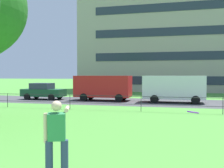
# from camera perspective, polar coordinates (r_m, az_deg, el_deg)

# --- Properties ---
(street_strip) EXTENTS (80.00, 6.74, 0.01)m
(street_strip) POSITION_cam_1_polar(r_m,az_deg,el_deg) (22.80, 8.30, -3.87)
(street_strip) COLOR #424247
(street_strip) RESTS_ON ground
(park_fence) EXTENTS (28.89, 0.04, 1.00)m
(park_fence) POSITION_cam_1_polar(r_m,az_deg,el_deg) (16.84, 6.25, -3.62)
(park_fence) COLOR #232328
(park_fence) RESTS_ON ground
(person_thrower) EXTENTS (0.49, 0.86, 1.76)m
(person_thrower) POSITION_cam_1_polar(r_m,az_deg,el_deg) (5.84, -11.76, -11.41)
(person_thrower) COLOR navy
(person_thrower) RESTS_ON ground
(frisbee) EXTENTS (0.38, 0.38, 0.07)m
(frisbee) POSITION_cam_1_polar(r_m,az_deg,el_deg) (6.48, 16.94, -5.80)
(frisbee) COLOR purple
(car_dark_green_far_left) EXTENTS (4.02, 1.86, 1.54)m
(car_dark_green_far_left) POSITION_cam_1_polar(r_m,az_deg,el_deg) (25.99, -14.53, -1.49)
(car_dark_green_far_left) COLOR #194C2D
(car_dark_green_far_left) RESTS_ON ground
(panel_van_far_right) EXTENTS (5.02, 2.14, 2.24)m
(panel_van_far_right) POSITION_cam_1_polar(r_m,az_deg,el_deg) (23.98, -1.90, -0.53)
(panel_van_far_right) COLOR red
(panel_van_far_right) RESTS_ON ground
(panel_van_center) EXTENTS (5.00, 2.11, 2.24)m
(panel_van_center) POSITION_cam_1_polar(r_m,az_deg,el_deg) (22.69, 13.11, -0.72)
(panel_van_center) COLOR white
(panel_van_center) RESTS_ON ground
(apartment_building_background) EXTENTS (35.25, 11.24, 19.49)m
(apartment_building_background) POSITION_cam_1_polar(r_m,az_deg,el_deg) (41.89, 19.00, 12.07)
(apartment_building_background) COLOR #ADA393
(apartment_building_background) RESTS_ON ground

